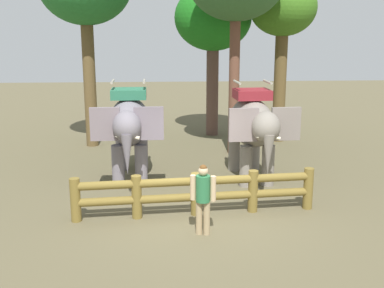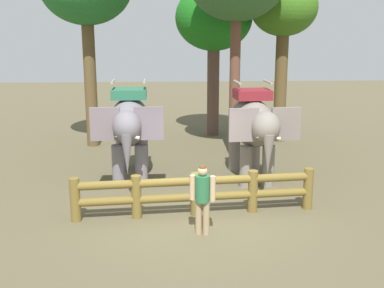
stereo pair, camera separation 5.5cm
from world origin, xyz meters
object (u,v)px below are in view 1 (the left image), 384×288
at_px(elephant_near_left, 129,125).
at_px(tree_deep_back, 213,20).
at_px(elephant_center, 253,126).
at_px(tree_far_right, 283,13).
at_px(log_fence, 196,191).
at_px(tourist_woman_in_black, 203,194).

height_order(elephant_near_left, tree_deep_back, tree_deep_back).
bearing_deg(elephant_center, tree_far_right, 68.52).
relative_size(elephant_center, tree_deep_back, 0.56).
xyz_separation_m(log_fence, tree_deep_back, (1.30, 8.97, 4.12)).
distance_m(tourist_woman_in_black, tree_deep_back, 10.88).
bearing_deg(tree_far_right, elephant_center, -111.48).
bearing_deg(tree_far_right, tourist_woman_in_black, -113.00).
height_order(elephant_center, tourist_woman_in_black, elephant_center).
relative_size(elephant_near_left, tree_far_right, 0.54).
height_order(log_fence, elephant_center, elephant_center).
bearing_deg(tree_deep_back, tree_far_right, -26.46).
xyz_separation_m(elephant_center, tree_deep_back, (-0.56, 6.29, 3.07)).
xyz_separation_m(elephant_center, tourist_woman_in_black, (-1.78, -3.83, -0.73)).
height_order(log_fence, tree_deep_back, tree_deep_back).
relative_size(elephant_near_left, tree_deep_back, 0.56).
height_order(log_fence, tourist_woman_in_black, tourist_woman_in_black).
distance_m(elephant_near_left, tree_far_right, 8.06).
height_order(tourist_woman_in_black, tree_deep_back, tree_deep_back).
bearing_deg(elephant_near_left, tree_far_right, 40.40).
xyz_separation_m(elephant_near_left, elephant_center, (3.61, -0.27, -0.01)).
bearing_deg(elephant_center, tourist_woman_in_black, -114.94).
height_order(elephant_center, tree_deep_back, tree_deep_back).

